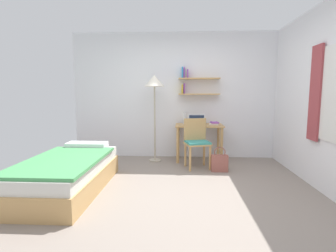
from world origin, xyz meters
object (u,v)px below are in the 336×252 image
Objects in this scene: desk_chair at (197,140)px; laptop at (197,122)px; handbag at (220,163)px; bed at (68,174)px; standing_lamp at (154,86)px; book_stack at (214,123)px; desk at (199,132)px; water_bottle at (184,118)px.

laptop is at bearing 87.26° from desk_chair.
bed is at bearing -155.76° from handbag.
book_stack is (1.18, 0.08, -0.74)m from standing_lamp.
standing_lamp is 1.92m from handbag.
desk_chair reaches higher than handbag.
bed is at bearing -146.11° from desk_chair.
bed is 2.05× the size of desk.
bed is 2.87m from book_stack.
desk is 0.40m from water_bottle.
handbag is at bearing -28.51° from standing_lamp.
laptop is (-0.05, -0.01, 0.20)m from desk.
bed is 2.61m from desk.
desk is (1.92, 1.73, 0.34)m from bed.
handbag is (0.37, -0.72, -0.63)m from laptop.
bed is 2.24m from desk_chair.
desk_chair is 0.67m from book_stack.
standing_lamp is 3.92× the size of handbag.
desk_chair is at bearing -98.47° from desk.
laptop is at bearing -173.21° from desk.
laptop is 1.43× the size of water_bottle.
desk is at bearing 42.03° from bed.
desk is 2.76× the size of laptop.
book_stack is at bearing 91.47° from handbag.
laptop is 1.02m from handbag.
water_bottle is (-0.29, 0.07, 0.27)m from desk.
desk_chair reaches higher than desk.
standing_lamp is at bearing -165.85° from water_bottle.
handbag is at bearing -88.53° from book_stack.
desk_chair is 2.63× the size of laptop.
laptop is 0.35m from book_stack.
desk is 3.95× the size of water_bottle.
handbag is (0.61, -0.80, -0.70)m from water_bottle.
bed is 8.07× the size of water_bottle.
desk_chair reaches higher than book_stack.
handbag is (0.32, -0.73, -0.43)m from desk.
standing_lamp is 1.10m from laptop.
desk is 1.28m from standing_lamp.
book_stack is 0.95m from handbag.
standing_lamp reaches higher than handbag.
laptop is (0.02, 0.48, 0.28)m from desk_chair.
desk reaches higher than handbag.
standing_lamp reaches higher than desk_chair.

